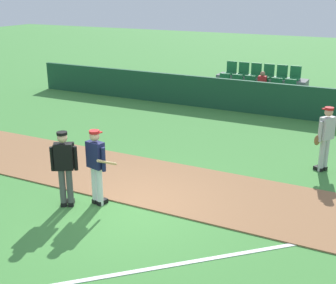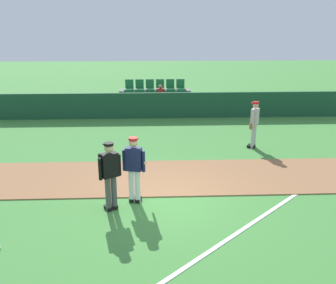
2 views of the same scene
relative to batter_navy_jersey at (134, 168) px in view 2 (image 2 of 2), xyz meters
name	(u,v)px [view 2 (image 2 of 2)]	position (x,y,z in m)	size (l,w,h in m)	color
ground_plane	(159,200)	(0.63, 0.08, -0.97)	(80.00, 80.00, 0.00)	#42843A
infield_dirt_path	(158,177)	(0.63, 1.62, -0.95)	(28.00, 2.75, 0.03)	#936642
foul_line_chalk	(277,206)	(3.63, -0.42, -0.96)	(12.00, 0.10, 0.01)	white
dugout_fence	(155,105)	(0.63, 9.23, -0.34)	(20.00, 0.16, 1.26)	#19472D
stadium_bleachers	(155,103)	(0.64, 10.68, -0.48)	(3.90, 2.10, 1.65)	slate
batter_navy_jersey	(134,168)	(0.00, 0.00, 0.00)	(0.62, 0.80, 1.76)	white
umpire_home_plate	(110,172)	(-0.58, -0.38, 0.03)	(0.54, 0.46, 1.76)	#4C4C4C
runner_grey_jersey	(254,123)	(4.24, 4.35, -0.01)	(0.48, 0.58, 1.76)	#B2B2B2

